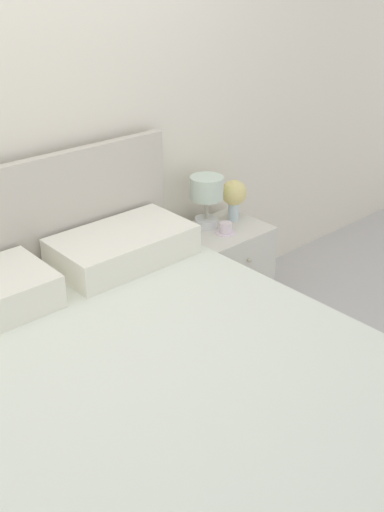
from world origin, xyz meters
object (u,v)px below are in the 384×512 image
table_lamp (207,194)px  teacup (226,229)px  flower_vase (234,195)px  bed (154,418)px  nightstand (223,272)px

table_lamp → teacup: table_lamp is taller
flower_vase → table_lamp: bearing=169.7°
bed → nightstand: (1.04, 0.70, -0.05)m
nightstand → teacup: 0.30m
table_lamp → flower_vase: 0.18m
bed → nightstand: bearing=33.9°
bed → flower_vase: 1.43m
table_lamp → nightstand: bearing=-56.5°
teacup → table_lamp: bearing=97.7°
bed → nightstand: bed is taller
table_lamp → teacup: (0.02, -0.13, -0.16)m
teacup → flower_vase: bearing=31.7°
table_lamp → bed: bearing=-141.7°
teacup → nightstand: bearing=53.8°
teacup → bed: bearing=-147.1°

